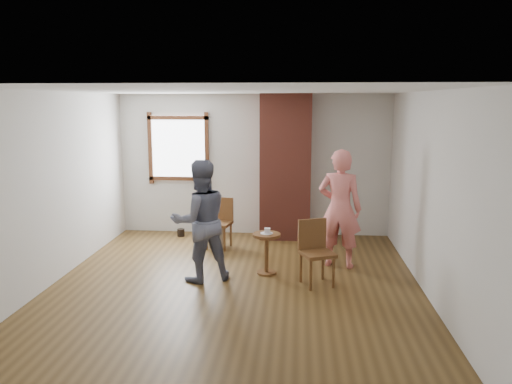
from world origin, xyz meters
The scene contains 12 objects.
ground centered at (0.00, 0.00, 0.00)m, with size 5.50×5.50×0.00m, color brown.
room_shell centered at (-0.06, 0.61, 1.81)m, with size 5.04×5.52×2.62m.
brick_chimney centered at (0.60, 2.50, 1.30)m, with size 0.90×0.50×2.60m, color #9A4636.
stoneware_crock centered at (-0.58, 1.80, 0.21)m, with size 0.33×0.33×0.43m, color tan.
dark_pot centered at (-1.32, 2.40, 0.07)m, with size 0.14×0.14×0.14m, color black.
dining_chair_left centered at (-0.49, 1.79, 0.47)m, with size 0.47×0.47×0.85m.
dining_chair_right centered at (1.08, 0.19, 0.49)m, with size 0.54×0.54×0.88m.
side_table centered at (0.39, 0.51, 0.40)m, with size 0.40×0.40×0.60m.
cake_plate centered at (0.39, 0.51, 0.60)m, with size 0.18×0.18×0.01m, color white.
cake_slice centered at (0.40, 0.51, 0.64)m, with size 0.08×0.07×0.06m, color white.
man centered at (-0.50, 0.19, 0.85)m, with size 0.82×0.64×1.69m, color black.
person_pink centered at (1.46, 0.95, 0.89)m, with size 0.65×0.43×1.78m, color #ED7B76.
Camera 1 is at (0.84, -6.39, 2.47)m, focal length 35.00 mm.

